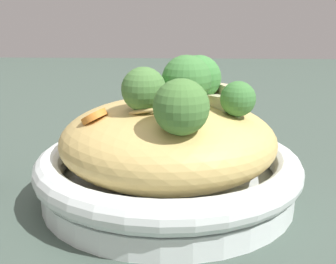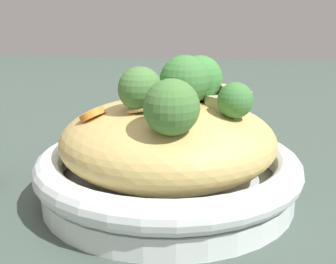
% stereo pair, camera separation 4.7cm
% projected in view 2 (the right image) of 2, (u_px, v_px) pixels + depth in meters
% --- Properties ---
extents(ground_plane, '(3.00, 3.00, 0.00)m').
position_uv_depth(ground_plane, '(168.00, 197.00, 0.49)').
color(ground_plane, '#404F46').
extents(serving_bowl, '(0.29, 0.29, 0.05)m').
position_uv_depth(serving_bowl, '(168.00, 174.00, 0.48)').
color(serving_bowl, white).
rests_on(serving_bowl, ground_plane).
extents(noodle_heap, '(0.23, 0.23, 0.09)m').
position_uv_depth(noodle_heap, '(168.00, 140.00, 0.47)').
color(noodle_heap, tan).
rests_on(noodle_heap, serving_bowl).
extents(broccoli_florets, '(0.14, 0.16, 0.07)m').
position_uv_depth(broccoli_florets, '(182.00, 90.00, 0.42)').
color(broccoli_florets, '#99C076').
rests_on(broccoli_florets, serving_bowl).
extents(carrot_coins, '(0.15, 0.15, 0.04)m').
position_uv_depth(carrot_coins, '(169.00, 102.00, 0.48)').
color(carrot_coins, orange).
rests_on(carrot_coins, serving_bowl).
extents(zucchini_slices, '(0.07, 0.12, 0.03)m').
position_uv_depth(zucchini_slices, '(181.00, 96.00, 0.49)').
color(zucchini_slices, beige).
rests_on(zucchini_slices, serving_bowl).
extents(chicken_chunks, '(0.10, 0.12, 0.04)m').
position_uv_depth(chicken_chunks, '(211.00, 101.00, 0.46)').
color(chicken_chunks, beige).
rests_on(chicken_chunks, serving_bowl).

